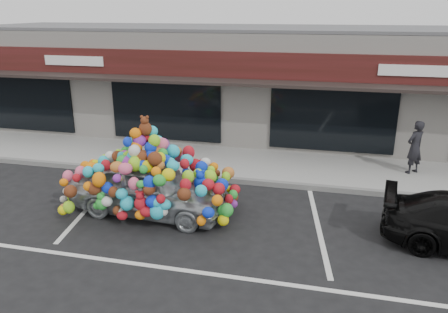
# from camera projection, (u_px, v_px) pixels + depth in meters

# --- Properties ---
(ground) EXTENTS (90.00, 90.00, 0.00)m
(ground) POSITION_uv_depth(u_px,v_px,m) (204.00, 219.00, 10.94)
(ground) COLOR black
(ground) RESTS_ON ground
(shop_building) EXTENTS (24.00, 7.20, 4.31)m
(shop_building) POSITION_uv_depth(u_px,v_px,m) (259.00, 81.00, 18.02)
(shop_building) COLOR white
(shop_building) RESTS_ON ground
(sidewalk) EXTENTS (26.00, 3.00, 0.15)m
(sidewalk) POSITION_uv_depth(u_px,v_px,m) (237.00, 163.00, 14.60)
(sidewalk) COLOR #9A9A95
(sidewalk) RESTS_ON ground
(kerb) EXTENTS (26.00, 0.18, 0.16)m
(kerb) POSITION_uv_depth(u_px,v_px,m) (227.00, 180.00, 13.22)
(kerb) COLOR slate
(kerb) RESTS_ON ground
(parking_stripe_left) EXTENTS (0.73, 4.37, 0.01)m
(parking_stripe_left) POSITION_uv_depth(u_px,v_px,m) (93.00, 203.00, 11.82)
(parking_stripe_left) COLOR silver
(parking_stripe_left) RESTS_ON ground
(parking_stripe_mid) EXTENTS (0.73, 4.37, 0.01)m
(parking_stripe_mid) POSITION_uv_depth(u_px,v_px,m) (318.00, 227.00, 10.51)
(parking_stripe_mid) COLOR silver
(parking_stripe_mid) RESTS_ON ground
(lane_line) EXTENTS (14.00, 0.12, 0.01)m
(lane_line) POSITION_uv_depth(u_px,v_px,m) (272.00, 282.00, 8.38)
(lane_line) COLOR silver
(lane_line) RESTS_ON ground
(toy_car) EXTENTS (2.94, 4.44, 2.51)m
(toy_car) POSITION_uv_depth(u_px,v_px,m) (149.00, 182.00, 11.00)
(toy_car) COLOR #A0A5AA
(toy_car) RESTS_ON ground
(pedestrian_a) EXTENTS (0.72, 0.70, 1.66)m
(pedestrian_a) POSITION_uv_depth(u_px,v_px,m) (415.00, 147.00, 13.30)
(pedestrian_a) COLOR black
(pedestrian_a) RESTS_ON sidewalk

